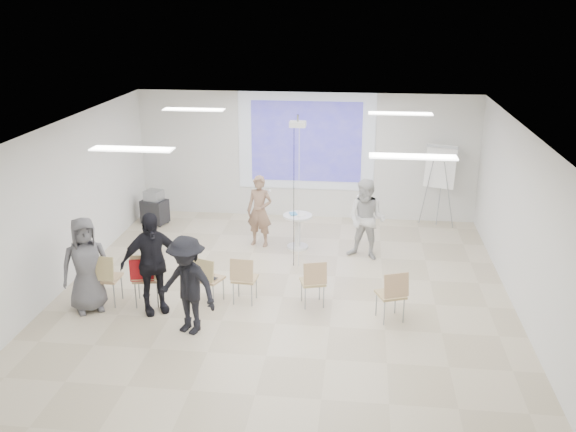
# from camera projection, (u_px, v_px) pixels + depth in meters

# --- Properties ---
(floor) EXTENTS (8.00, 9.00, 0.10)m
(floor) POSITION_uv_depth(u_px,v_px,m) (283.00, 299.00, 11.41)
(floor) COLOR beige
(floor) RESTS_ON ground
(ceiling) EXTENTS (8.00, 9.00, 0.10)m
(ceiling) POSITION_uv_depth(u_px,v_px,m) (282.00, 127.00, 10.42)
(ceiling) COLOR white
(ceiling) RESTS_ON wall_back
(wall_back) EXTENTS (8.00, 0.10, 3.00)m
(wall_back) POSITION_uv_depth(u_px,v_px,m) (306.00, 156.00, 15.19)
(wall_back) COLOR silver
(wall_back) RESTS_ON floor
(wall_left) EXTENTS (0.10, 9.00, 3.00)m
(wall_left) POSITION_uv_depth(u_px,v_px,m) (56.00, 209.00, 11.36)
(wall_left) COLOR silver
(wall_left) RESTS_ON floor
(wall_right) EXTENTS (0.10, 9.00, 3.00)m
(wall_right) POSITION_uv_depth(u_px,v_px,m) (528.00, 226.00, 10.47)
(wall_right) COLOR silver
(wall_right) RESTS_ON floor
(projection_halo) EXTENTS (3.20, 0.01, 2.30)m
(projection_halo) POSITION_uv_depth(u_px,v_px,m) (306.00, 142.00, 15.02)
(projection_halo) COLOR silver
(projection_halo) RESTS_ON wall_back
(projection_image) EXTENTS (2.60, 0.01, 1.90)m
(projection_image) POSITION_uv_depth(u_px,v_px,m) (306.00, 142.00, 15.01)
(projection_image) COLOR #3C37BC
(projection_image) RESTS_ON wall_back
(pedestal_table) EXTENTS (0.78, 0.78, 0.76)m
(pedestal_table) POSITION_uv_depth(u_px,v_px,m) (298.00, 229.00, 13.51)
(pedestal_table) COLOR silver
(pedestal_table) RESTS_ON floor
(player_left) EXTENTS (0.71, 0.56, 1.74)m
(player_left) POSITION_uv_depth(u_px,v_px,m) (260.00, 207.00, 13.52)
(player_left) COLOR #916E58
(player_left) RESTS_ON floor
(player_right) EXTENTS (1.07, 0.96, 1.83)m
(player_right) POSITION_uv_depth(u_px,v_px,m) (367.00, 215.00, 12.82)
(player_right) COLOR silver
(player_right) RESTS_ON floor
(controller_left) EXTENTS (0.06, 0.11, 0.04)m
(controller_left) POSITION_uv_depth(u_px,v_px,m) (270.00, 191.00, 13.65)
(controller_left) COLOR white
(controller_left) RESTS_ON player_left
(controller_right) EXTENTS (0.08, 0.13, 0.04)m
(controller_right) POSITION_uv_depth(u_px,v_px,m) (358.00, 196.00, 12.98)
(controller_right) COLOR white
(controller_right) RESTS_ON player_right
(chair_far_left) EXTENTS (0.44, 0.48, 0.94)m
(chair_far_left) POSITION_uv_depth(u_px,v_px,m) (105.00, 275.00, 10.93)
(chair_far_left) COLOR tan
(chair_far_left) RESTS_ON floor
(chair_left_mid) EXTENTS (0.54, 0.57, 0.98)m
(chair_left_mid) POSITION_uv_depth(u_px,v_px,m) (146.00, 274.00, 10.91)
(chair_left_mid) COLOR tan
(chair_left_mid) RESTS_ON floor
(chair_left_inner) EXTENTS (0.52, 0.54, 0.86)m
(chair_left_inner) POSITION_uv_depth(u_px,v_px,m) (208.00, 276.00, 11.00)
(chair_left_inner) COLOR tan
(chair_left_inner) RESTS_ON floor
(chair_center) EXTENTS (0.44, 0.47, 0.86)m
(chair_center) POSITION_uv_depth(u_px,v_px,m) (244.00, 276.00, 11.00)
(chair_center) COLOR tan
(chair_center) RESTS_ON floor
(chair_right_inner) EXTENTS (0.50, 0.52, 0.85)m
(chair_right_inner) POSITION_uv_depth(u_px,v_px,m) (314.00, 280.00, 10.89)
(chair_right_inner) COLOR tan
(chair_right_inner) RESTS_ON floor
(chair_right_far) EXTENTS (0.55, 0.57, 0.90)m
(chair_right_far) POSITION_uv_depth(u_px,v_px,m) (393.00, 292.00, 10.37)
(chair_right_far) COLOR tan
(chair_right_far) RESTS_ON floor
(red_jacket) EXTENTS (0.41, 0.16, 0.38)m
(red_jacket) POSITION_uv_depth(u_px,v_px,m) (142.00, 270.00, 10.73)
(red_jacket) COLOR #B1151A
(red_jacket) RESTS_ON chair_left_mid
(laptop) EXTENTS (0.37, 0.32, 0.02)m
(laptop) POSITION_uv_depth(u_px,v_px,m) (210.00, 277.00, 11.10)
(laptop) COLOR black
(laptop) RESTS_ON chair_left_inner
(audience_left) EXTENTS (1.37, 1.23, 2.02)m
(audience_left) POSITION_uv_depth(u_px,v_px,m) (151.00, 256.00, 10.56)
(audience_left) COLOR black
(audience_left) RESTS_ON floor
(audience_mid) EXTENTS (1.34, 1.05, 1.82)m
(audience_mid) POSITION_uv_depth(u_px,v_px,m) (187.00, 279.00, 9.93)
(audience_mid) COLOR black
(audience_mid) RESTS_ON floor
(audience_outer) EXTENTS (1.08, 0.98, 1.85)m
(audience_outer) POSITION_uv_depth(u_px,v_px,m) (85.00, 259.00, 10.64)
(audience_outer) COLOR slate
(audience_outer) RESTS_ON floor
(flipchart_easel) EXTENTS (0.78, 0.62, 1.90)m
(flipchart_easel) POSITION_uv_depth(u_px,v_px,m) (440.00, 168.00, 14.51)
(flipchart_easel) COLOR #96989E
(flipchart_easel) RESTS_ON floor
(av_cart) EXTENTS (0.64, 0.57, 0.82)m
(av_cart) POSITION_uv_depth(u_px,v_px,m) (155.00, 208.00, 14.99)
(av_cart) COLOR black
(av_cart) RESTS_ON floor
(ceiling_projector) EXTENTS (0.30, 0.25, 3.00)m
(ceiling_projector) POSITION_uv_depth(u_px,v_px,m) (298.00, 131.00, 11.92)
(ceiling_projector) COLOR white
(ceiling_projector) RESTS_ON ceiling
(fluor_panel_nw) EXTENTS (1.20, 0.30, 0.02)m
(fluor_panel_nw) POSITION_uv_depth(u_px,v_px,m) (194.00, 110.00, 12.54)
(fluor_panel_nw) COLOR white
(fluor_panel_nw) RESTS_ON ceiling
(fluor_panel_ne) EXTENTS (1.20, 0.30, 0.02)m
(fluor_panel_ne) POSITION_uv_depth(u_px,v_px,m) (400.00, 114.00, 12.10)
(fluor_panel_ne) COLOR white
(fluor_panel_ne) RESTS_ON ceiling
(fluor_panel_sw) EXTENTS (1.20, 0.30, 0.02)m
(fluor_panel_sw) POSITION_uv_depth(u_px,v_px,m) (132.00, 149.00, 9.25)
(fluor_panel_sw) COLOR white
(fluor_panel_sw) RESTS_ON ceiling
(fluor_panel_se) EXTENTS (1.20, 0.30, 0.02)m
(fluor_panel_se) POSITION_uv_depth(u_px,v_px,m) (413.00, 157.00, 8.81)
(fluor_panel_se) COLOR white
(fluor_panel_se) RESTS_ON ceiling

